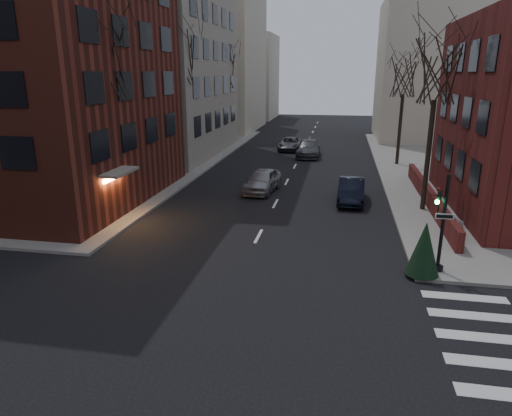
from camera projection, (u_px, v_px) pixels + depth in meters
The scene contains 22 objects.
ground at pixel (175, 396), 11.66m from camera, with size 160.00×160.00×0.00m, color black.
sidewalk_far_left at pixel (2, 155), 44.96m from camera, with size 44.00×44.00×0.15m, color gray.
building_left_brick at pixel (18, 53), 27.32m from camera, with size 15.00×15.00×18.00m, color maroon.
building_left_tan at pixel (122, 4), 42.63m from camera, with size 18.00×18.00×28.00m, color #9F9583.
low_wall_right at pixel (429, 197), 27.74m from camera, with size 0.35×16.00×1.00m, color #5C1D1A.
building_distant_la at pixel (207, 64), 63.49m from camera, with size 14.00×16.00×18.00m, color beige.
building_distant_ra at pixel (440, 71), 53.82m from camera, with size 14.00×14.00×16.00m, color beige.
building_distant_lb at pixel (246, 77), 79.72m from camera, with size 10.00×12.00×14.00m, color beige.
traffic_signal at pixel (441, 230), 18.19m from camera, with size 0.76×0.44×4.00m.
tree_left_a at pixel (101, 61), 23.95m from camera, with size 4.18×4.18×10.26m.
tree_left_b at pixel (179, 59), 35.12m from camera, with size 4.40×4.40×10.80m.
tree_left_c at pixel (224, 71), 48.56m from camera, with size 3.96×3.96×9.72m.
tree_right_a at pixel (437, 70), 24.76m from camera, with size 3.96×3.96×9.72m.
tree_right_b at pixel (405, 76), 38.08m from camera, with size 3.74×3.74×9.18m.
streetlamp_near at pixel (171, 126), 32.59m from camera, with size 0.36×0.36×6.28m.
streetlamp_far at pixel (234, 106), 51.43m from camera, with size 0.36×0.36×6.28m.
parked_sedan at pixel (351, 191), 28.77m from camera, with size 1.58×4.54×1.50m, color black.
car_lane_silver at pixel (262, 180), 31.28m from camera, with size 1.84×4.58×1.56m, color gray.
car_lane_gray at pixel (309, 148), 44.28m from camera, with size 2.21×5.43×1.58m, color #424348.
car_lane_far at pixel (290, 144), 47.91m from camera, with size 2.19×4.76×1.32m, color #434348.
sandwich_board at pixel (457, 228), 22.32m from camera, with size 0.40×0.56×0.89m, color white.
evergreen_shrub at pixel (424, 248), 18.03m from camera, with size 1.32×1.32×2.19m, color black.
Camera 1 is at (3.82, -9.24, 7.96)m, focal length 32.00 mm.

